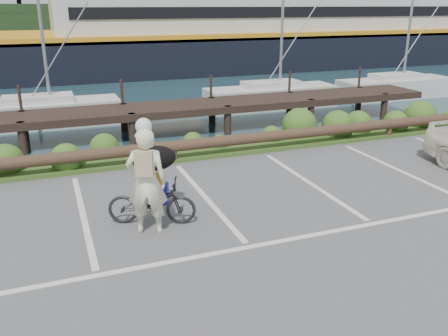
{
  "coord_description": "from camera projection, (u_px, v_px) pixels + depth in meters",
  "views": [
    {
      "loc": [
        -3.02,
        -7.13,
        4.03
      ],
      "look_at": [
        -0.04,
        0.75,
        1.1
      ],
      "focal_mm": 38.0,
      "sensor_mm": 36.0,
      "label": 1
    }
  ],
  "objects": [
    {
      "name": "dog",
      "position": [
        154.0,
        158.0,
        9.33
      ],
      "size": [
        0.72,
        0.98,
        0.51
      ],
      "primitive_type": "ellipsoid",
      "rotation": [
        0.0,
        0.0,
        1.2
      ],
      "color": "black",
      "rests_on": "bicycle"
    },
    {
      "name": "ground",
      "position": [
        240.0,
        237.0,
        8.63
      ],
      "size": [
        72.0,
        72.0,
        0.0
      ],
      "primitive_type": "plane",
      "color": "#4F4F52"
    },
    {
      "name": "harbor_backdrop",
      "position": [
        60.0,
        29.0,
        78.05
      ],
      "size": [
        170.0,
        160.0,
        30.0
      ],
      "color": "#1A343E",
      "rests_on": "ground"
    },
    {
      "name": "cyclist",
      "position": [
        147.0,
        182.0,
        8.49
      ],
      "size": [
        0.86,
        0.71,
        2.01
      ],
      "primitive_type": "imported",
      "rotation": [
        0.0,
        0.0,
        2.77
      ],
      "color": "#EEEAC9",
      "rests_on": "ground"
    },
    {
      "name": "vegetation_strip",
      "position": [
        168.0,
        153.0,
        13.3
      ],
      "size": [
        34.0,
        1.6,
        0.1
      ],
      "primitive_type": "cube",
      "color": "#3D5B21",
      "rests_on": "ground"
    },
    {
      "name": "bicycle",
      "position": [
        152.0,
        202.0,
        9.05
      ],
      "size": [
        1.79,
        1.16,
        0.89
      ],
      "primitive_type": "imported",
      "rotation": [
        0.0,
        0.0,
        1.2
      ],
      "color": "black",
      "rests_on": "ground"
    },
    {
      "name": "log_rail",
      "position": [
        175.0,
        162.0,
        12.7
      ],
      "size": [
        32.0,
        0.3,
        0.6
      ],
      "primitive_type": null,
      "color": "#443021",
      "rests_on": "ground"
    }
  ]
}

